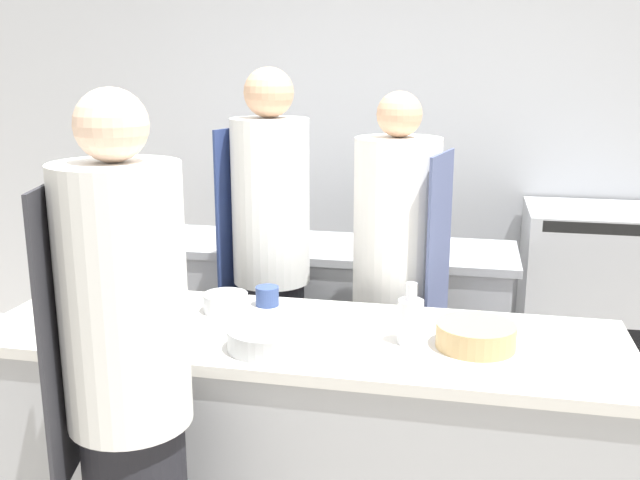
% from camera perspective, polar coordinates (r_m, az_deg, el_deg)
% --- Properties ---
extents(wall_back, '(8.00, 0.06, 2.80)m').
position_cam_1_polar(wall_back, '(4.50, 4.83, 8.66)').
color(wall_back, silver).
rests_on(wall_back, ground_plane).
extents(prep_counter, '(2.29, 0.71, 0.88)m').
position_cam_1_polar(prep_counter, '(2.74, -1.60, -15.88)').
color(prep_counter, '#A8AAAF').
rests_on(prep_counter, ground_plane).
extents(pass_counter, '(2.00, 0.59, 0.88)m').
position_cam_1_polar(pass_counter, '(3.89, 0.30, -6.63)').
color(pass_counter, '#A8AAAF').
rests_on(pass_counter, ground_plane).
extents(oven_range, '(0.80, 0.65, 1.03)m').
position_cam_1_polar(oven_range, '(4.33, 21.04, -4.43)').
color(oven_range, '#A8AAAF').
rests_on(oven_range, ground_plane).
extents(chef_at_prep_near, '(0.40, 0.39, 1.75)m').
position_cam_1_polar(chef_at_prep_near, '(2.16, -15.04, -12.00)').
color(chef_at_prep_near, black).
rests_on(chef_at_prep_near, ground_plane).
extents(chef_at_stove, '(0.41, 0.39, 1.70)m').
position_cam_1_polar(chef_at_stove, '(3.14, 6.06, -3.93)').
color(chef_at_stove, black).
rests_on(chef_at_stove, ground_plane).
extents(chef_at_pass_far, '(0.40, 0.39, 1.80)m').
position_cam_1_polar(chef_at_pass_far, '(3.31, -3.94, -1.94)').
color(chef_at_pass_far, black).
rests_on(chef_at_pass_far, ground_plane).
extents(bottle_olive_oil, '(0.09, 0.09, 0.21)m').
position_cam_1_polar(bottle_olive_oil, '(2.44, 7.25, -6.34)').
color(bottle_olive_oil, silver).
rests_on(bottle_olive_oil, prep_counter).
extents(bottle_vinegar, '(0.06, 0.06, 0.30)m').
position_cam_1_polar(bottle_vinegar, '(2.73, -18.53, -3.94)').
color(bottle_vinegar, black).
rests_on(bottle_vinegar, prep_counter).
extents(bottle_wine, '(0.08, 0.08, 0.31)m').
position_cam_1_polar(bottle_wine, '(3.09, -17.62, -1.80)').
color(bottle_wine, '#5B2319').
rests_on(bottle_wine, prep_counter).
extents(bowl_mixing_large, '(0.27, 0.27, 0.08)m').
position_cam_1_polar(bowl_mixing_large, '(2.46, 12.36, -7.48)').
color(bowl_mixing_large, tan).
rests_on(bowl_mixing_large, prep_counter).
extents(bowl_prep_small, '(0.27, 0.27, 0.07)m').
position_cam_1_polar(bowl_prep_small, '(2.40, -4.25, -7.85)').
color(bowl_prep_small, '#B7BABC').
rests_on(bowl_prep_small, prep_counter).
extents(bowl_ceramic_blue, '(0.17, 0.17, 0.07)m').
position_cam_1_polar(bowl_ceramic_blue, '(2.76, -7.55, -4.98)').
color(bowl_ceramic_blue, '#B7BABC').
rests_on(bowl_ceramic_blue, prep_counter).
extents(bowl_wooden_salad, '(0.21, 0.21, 0.08)m').
position_cam_1_polar(bowl_wooden_salad, '(2.66, -12.52, -5.87)').
color(bowl_wooden_salad, white).
rests_on(bowl_wooden_salad, prep_counter).
extents(cup, '(0.09, 0.09, 0.08)m').
position_cam_1_polar(cup, '(2.81, -4.24, -4.50)').
color(cup, '#33477F').
rests_on(cup, prep_counter).
extents(stockpot, '(0.24, 0.24, 0.25)m').
position_cam_1_polar(stockpot, '(3.84, -4.83, 1.82)').
color(stockpot, '#A8AAAF').
rests_on(stockpot, pass_counter).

